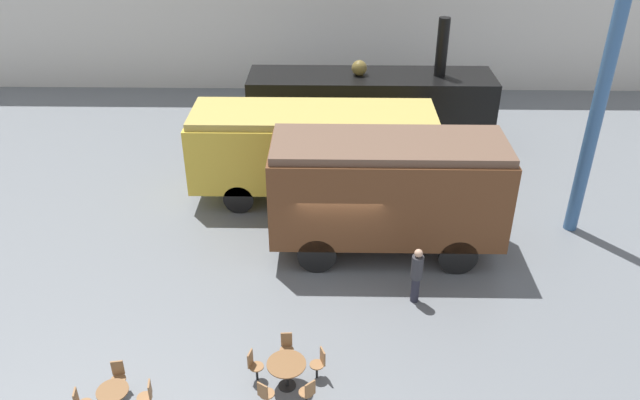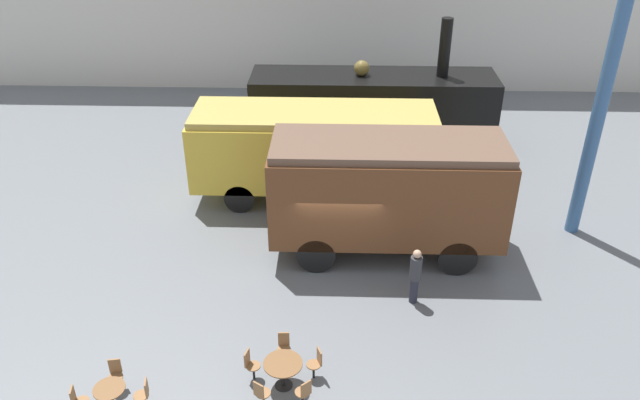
{
  "view_description": "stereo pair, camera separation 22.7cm",
  "coord_description": "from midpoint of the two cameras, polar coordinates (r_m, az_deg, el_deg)",
  "views": [
    {
      "loc": [
        -0.29,
        -16.27,
        11.63
      ],
      "look_at": [
        -0.61,
        1.0,
        1.6
      ],
      "focal_mm": 35.0,
      "sensor_mm": 36.0,
      "label": 1
    },
    {
      "loc": [
        -0.06,
        -16.27,
        11.63
      ],
      "look_at": [
        -0.61,
        1.0,
        1.6
      ],
      "focal_mm": 35.0,
      "sensor_mm": 36.0,
      "label": 2
    }
  ],
  "objects": [
    {
      "name": "backdrop_wall",
      "position": [
        32.79,
        2.17,
        17.56
      ],
      "size": [
        44.0,
        0.15,
        9.0
      ],
      "color": "silver",
      "rests_on": "ground_plane"
    },
    {
      "name": "cafe_chair_6",
      "position": [
        15.63,
        -15.4,
        -16.65
      ],
      "size": [
        0.37,
        0.36,
        0.87
      ],
      "rotation": [
        0.0,
        0.0,
        9.6
      ],
      "color": "black",
      "rests_on": "ground_plane"
    },
    {
      "name": "support_pillar",
      "position": [
        21.42,
        24.27,
        6.55
      ],
      "size": [
        0.44,
        0.44,
        8.0
      ],
      "color": "#386093",
      "rests_on": "ground_plane"
    },
    {
      "name": "cafe_chair_7",
      "position": [
        16.28,
        -17.8,
        -14.81
      ],
      "size": [
        0.36,
        0.37,
        0.87
      ],
      "rotation": [
        0.0,
        0.0,
        11.17
      ],
      "color": "black",
      "rests_on": "ground_plane"
    },
    {
      "name": "visitor_person",
      "position": [
        17.95,
        9.07,
        -6.71
      ],
      "size": [
        0.34,
        0.34,
        1.79
      ],
      "color": "#262633",
      "rests_on": "ground_plane"
    },
    {
      "name": "cafe_chair_3",
      "position": [
        16.23,
        -2.91,
        -13.16
      ],
      "size": [
        0.36,
        0.36,
        0.87
      ],
      "rotation": [
        0.0,
        0.0,
        11.06
      ],
      "color": "black",
      "rests_on": "ground_plane"
    },
    {
      "name": "cafe_chair_0",
      "position": [
        15.17,
        -4.96,
        -17.15
      ],
      "size": [
        0.39,
        0.4,
        0.87
      ],
      "rotation": [
        0.0,
        0.0,
        7.29
      ],
      "color": "black",
      "rests_on": "ground_plane"
    },
    {
      "name": "cafe_chair_2",
      "position": [
        15.81,
        0.09,
        -14.57
      ],
      "size": [
        0.39,
        0.38,
        0.87
      ],
      "rotation": [
        0.0,
        0.0,
        9.8
      ],
      "color": "black",
      "rests_on": "ground_plane"
    },
    {
      "name": "cafe_chair_1",
      "position": [
        15.14,
        -1.01,
        -17.12
      ],
      "size": [
        0.4,
        0.41,
        0.87
      ],
      "rotation": [
        0.0,
        0.0,
        8.55
      ],
      "color": "black",
      "rests_on": "ground_plane"
    },
    {
      "name": "cafe_table_mid",
      "position": [
        15.72,
        -18.2,
        -16.54
      ],
      "size": [
        0.73,
        0.73,
        0.77
      ],
      "color": "black",
      "rests_on": "ground_plane"
    },
    {
      "name": "ground_plane",
      "position": [
        20.0,
        1.98,
        -5.44
      ],
      "size": [
        80.0,
        80.0,
        0.0
      ],
      "primitive_type": "plane",
      "color": "slate"
    },
    {
      "name": "cafe_chair_8",
      "position": [
        15.94,
        -20.88,
        -16.71
      ],
      "size": [
        0.37,
        0.36,
        0.87
      ],
      "rotation": [
        0.0,
        0.0,
        12.74
      ],
      "color": "black",
      "rests_on": "ground_plane"
    },
    {
      "name": "cafe_chair_4",
      "position": [
        15.85,
        -5.96,
        -14.62
      ],
      "size": [
        0.38,
        0.36,
        0.87
      ],
      "rotation": [
        0.0,
        0.0,
        12.31
      ],
      "color": "black",
      "rests_on": "ground_plane"
    },
    {
      "name": "cafe_table_near",
      "position": [
        15.55,
        -2.96,
        -15.04
      ],
      "size": [
        0.96,
        0.96,
        0.75
      ],
      "color": "black",
      "rests_on": "ground_plane"
    },
    {
      "name": "steam_locomotive",
      "position": [
        26.8,
        5.11,
        8.75
      ],
      "size": [
        10.21,
        2.57,
        5.53
      ],
      "color": "black",
      "rests_on": "ground_plane"
    },
    {
      "name": "passenger_coach_vintage",
      "position": [
        22.6,
        -0.21,
        4.95
      ],
      "size": [
        8.78,
        2.86,
        3.37
      ],
      "color": "gold",
      "rests_on": "ground_plane"
    },
    {
      "name": "passenger_coach_wooden",
      "position": [
        19.38,
        6.48,
        1.11
      ],
      "size": [
        7.18,
        2.75,
        3.87
      ],
      "color": "brown",
      "rests_on": "ground_plane"
    }
  ]
}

